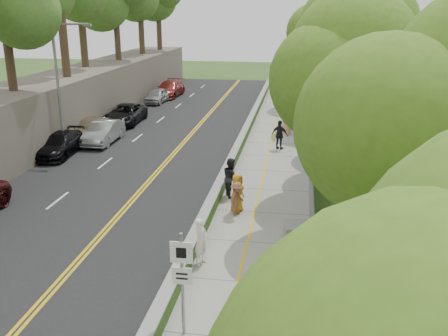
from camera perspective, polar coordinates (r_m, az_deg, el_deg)
ground at (r=17.53m, az=-5.74°, el=-12.35°), size 140.00×140.00×0.00m
road at (r=32.29m, az=-8.49°, el=1.95°), size 11.20×66.00×0.04m
sidewalk at (r=30.92m, az=5.74°, el=1.35°), size 4.20×66.00×0.05m
jersey_barrier at (r=31.04m, az=1.51°, el=2.03°), size 0.42×66.00×0.60m
rock_embankment at (r=35.06m, az=-21.47°, el=5.50°), size 5.00×66.00×4.00m
chainlink_fence at (r=30.64m, az=9.72°, el=2.92°), size 0.04×66.00×2.00m
trees_fenceside at (r=29.82m, az=14.99°, el=13.88°), size 7.00×66.00×14.00m
streetlight at (r=32.32m, az=-18.14°, el=9.66°), size 2.52×0.22×8.00m
signpost at (r=13.79m, az=-4.82°, el=-11.92°), size 0.62×0.09×3.10m
construction_barrel at (r=36.23m, az=7.16°, el=4.63°), size 0.60×0.60×0.99m
concrete_block at (r=19.48m, az=8.92°, el=-7.56°), size 1.45×1.16×0.89m
car_3 at (r=32.41m, az=-18.33°, el=2.59°), size 2.25×4.87×1.38m
car_4 at (r=36.26m, az=-15.18°, el=4.48°), size 2.03×4.31×1.42m
car_5 at (r=34.56m, az=-13.61°, el=4.00°), size 1.64×4.50×1.47m
car_6 at (r=40.12m, az=-11.26°, el=6.06°), size 2.60×5.36×1.47m
car_7 at (r=51.83m, az=-6.26°, el=8.99°), size 2.42×5.48×1.56m
car_8 at (r=48.48m, az=-7.66°, el=8.20°), size 1.86×4.11×1.37m
painter_0 at (r=22.25m, az=1.53°, el=-2.83°), size 0.84×1.00×1.74m
painter_1 at (r=17.79m, az=-2.66°, el=-8.41°), size 0.63×0.75×1.74m
painter_2 at (r=23.98m, az=0.81°, el=-1.06°), size 1.04×1.14×1.90m
painter_3 at (r=21.81m, az=1.48°, el=-3.56°), size 0.89×1.13×1.54m
person_far at (r=32.15m, az=6.40°, el=3.77°), size 1.20×0.84×1.89m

